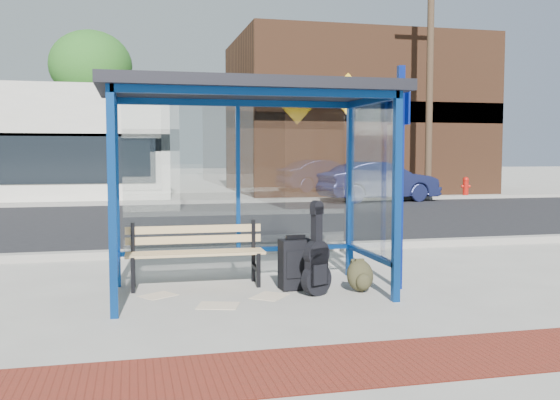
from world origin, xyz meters
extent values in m
plane|color=#B2ADA0|center=(0.00, 0.00, 0.00)|extent=(120.00, 120.00, 0.00)
cube|color=maroon|center=(0.00, -2.60, 0.01)|extent=(60.00, 1.00, 0.01)
cube|color=gray|center=(0.00, 2.90, 0.06)|extent=(60.00, 0.25, 0.12)
cube|color=black|center=(0.00, 8.00, 0.00)|extent=(60.00, 10.00, 0.00)
cube|color=gray|center=(0.00, 13.10, 0.06)|extent=(60.00, 0.25, 0.12)
cube|color=#B2ADA0|center=(0.00, 15.00, 0.00)|extent=(60.00, 4.00, 0.01)
cube|color=navy|center=(-1.50, -0.75, 1.15)|extent=(0.08, 0.08, 2.30)
cube|color=navy|center=(1.50, -0.75, 1.15)|extent=(0.08, 0.08, 2.30)
cube|color=navy|center=(-1.50, 0.75, 1.15)|extent=(0.08, 0.08, 2.30)
cube|color=navy|center=(1.50, 0.75, 1.15)|extent=(0.08, 0.08, 2.30)
cube|color=navy|center=(0.00, 0.75, 2.26)|extent=(3.00, 0.08, 0.08)
cube|color=navy|center=(0.00, -0.75, 2.26)|extent=(3.00, 0.08, 0.08)
cube|color=navy|center=(-1.50, 0.00, 2.26)|extent=(0.08, 1.50, 0.08)
cube|color=navy|center=(1.50, 0.00, 2.26)|extent=(0.08, 1.50, 0.08)
cube|color=navy|center=(0.00, 0.75, 0.40)|extent=(3.00, 0.08, 0.06)
cube|color=navy|center=(-1.50, 0.00, 0.40)|extent=(0.08, 1.50, 0.06)
cube|color=navy|center=(1.50, 0.00, 0.40)|extent=(0.08, 1.50, 0.06)
cube|color=navy|center=(0.00, 0.75, 1.35)|extent=(0.05, 0.05, 1.90)
cube|color=silver|center=(0.00, 0.75, 1.31)|extent=(2.84, 0.01, 1.82)
cube|color=silver|center=(-1.50, 0.00, 1.31)|extent=(0.02, 1.34, 1.82)
cube|color=silver|center=(1.50, 0.00, 1.31)|extent=(0.02, 1.34, 1.82)
cube|color=black|center=(0.00, 0.00, 2.36)|extent=(3.30, 1.80, 0.12)
cube|color=#59331E|center=(8.00, 18.50, 3.20)|extent=(10.00, 7.00, 6.40)
cube|color=black|center=(8.00, 15.05, 3.20)|extent=(10.00, 0.10, 0.80)
cube|color=yellow|center=(6.50, 14.95, 3.80)|extent=(1.56, 0.06, 1.56)
cylinder|color=#4C3826|center=(-3.00, 22.00, 2.50)|extent=(0.36, 0.36, 5.00)
ellipsoid|color=#1F5418|center=(-3.00, 22.00, 5.50)|extent=(3.60, 3.60, 3.06)
cylinder|color=#4C3826|center=(12.50, 22.00, 2.50)|extent=(0.36, 0.36, 5.00)
ellipsoid|color=#1F5418|center=(12.50, 22.00, 5.50)|extent=(3.60, 3.60, 3.06)
cylinder|color=#4C3826|center=(9.00, 13.40, 4.00)|extent=(0.24, 0.24, 8.00)
cube|color=black|center=(-1.32, 0.34, 0.21)|extent=(0.05, 0.05, 0.42)
cube|color=black|center=(-1.31, 0.71, 0.40)|extent=(0.05, 0.05, 0.79)
cube|color=black|center=(-1.31, 0.52, 0.21)|extent=(0.05, 0.38, 0.05)
cube|color=black|center=(0.17, 0.31, 0.21)|extent=(0.05, 0.05, 0.42)
cube|color=black|center=(0.18, 0.68, 0.40)|extent=(0.05, 0.05, 0.79)
cube|color=black|center=(0.18, 0.50, 0.21)|extent=(0.05, 0.38, 0.05)
cube|color=tan|center=(-0.57, 0.36, 0.42)|extent=(1.68, 0.12, 0.03)
cube|color=tan|center=(-0.57, 0.46, 0.42)|extent=(1.68, 0.12, 0.03)
cube|color=tan|center=(-0.57, 0.56, 0.42)|extent=(1.68, 0.12, 0.03)
cube|color=tan|center=(-0.56, 0.66, 0.42)|extent=(1.68, 0.12, 0.03)
cube|color=tan|center=(-0.56, 0.70, 0.56)|extent=(1.68, 0.06, 0.09)
cube|color=tan|center=(-0.56, 0.70, 0.69)|extent=(1.68, 0.06, 0.09)
cylinder|color=black|center=(0.74, -0.27, 0.19)|extent=(0.39, 0.25, 0.38)
cylinder|color=black|center=(0.74, -0.27, 0.48)|extent=(0.33, 0.23, 0.31)
cube|color=black|center=(0.74, -0.27, 0.33)|extent=(0.29, 0.21, 0.45)
cube|color=black|center=(0.74, -0.27, 0.79)|extent=(0.13, 0.12, 0.45)
cube|color=black|center=(0.74, -0.27, 0.98)|extent=(0.16, 0.14, 0.09)
cube|color=black|center=(0.58, 0.10, 0.31)|extent=(0.39, 0.26, 0.59)
cylinder|color=black|center=(0.44, 0.09, 0.03)|extent=(0.07, 0.22, 0.05)
cylinder|color=black|center=(0.72, 0.11, 0.03)|extent=(0.07, 0.22, 0.05)
cube|color=black|center=(0.58, 0.10, 0.64)|extent=(0.24, 0.06, 0.04)
cube|color=black|center=(0.59, -0.02, 0.32)|extent=(0.30, 0.04, 0.32)
ellipsoid|color=#2F2C1A|center=(1.30, -0.18, 0.19)|extent=(0.32, 0.23, 0.38)
ellipsoid|color=#2F2C1A|center=(1.30, -0.30, 0.14)|extent=(0.19, 0.13, 0.20)
cube|color=#2F2C1A|center=(1.30, -0.16, 0.37)|extent=(0.11, 0.04, 0.03)
cube|color=navy|center=(1.80, -0.15, 1.33)|extent=(0.08, 0.08, 2.66)
cube|color=navy|center=(1.85, -0.15, 2.22)|extent=(0.05, 0.33, 0.50)
cube|color=white|center=(-1.04, 0.13, 0.00)|extent=(0.47, 0.45, 0.01)
cube|color=white|center=(-0.43, -0.50, 0.00)|extent=(0.51, 0.45, 0.01)
cube|color=white|center=(0.20, -0.20, 0.00)|extent=(0.51, 0.52, 0.01)
imported|color=#171D42|center=(6.84, 12.69, 0.67)|extent=(4.21, 1.92, 1.34)
cylinder|color=#BA150D|center=(10.71, 13.76, 0.31)|extent=(0.21, 0.21, 0.62)
sphere|color=#BA150D|center=(10.71, 13.76, 0.65)|extent=(0.23, 0.23, 0.23)
cylinder|color=#BA150D|center=(10.71, 13.76, 0.41)|extent=(0.34, 0.18, 0.10)
camera|label=1|loc=(-1.31, -7.04, 1.63)|focal=40.00mm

